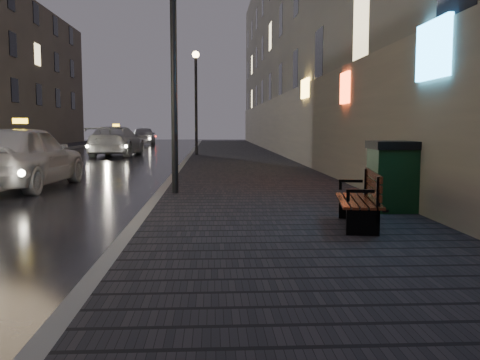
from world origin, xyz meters
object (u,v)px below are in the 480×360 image
object	(u,v)px
lamp_far	(196,90)
trash_bin	(393,176)
taxi_mid	(116,141)
bench	(362,199)
car_far	(144,136)
taxi_near	(22,156)
lamp_near	(174,39)

from	to	relation	value
lamp_far	trash_bin	xyz separation A→B (m)	(3.95, -18.70, -2.72)
trash_bin	taxi_mid	xyz separation A→B (m)	(-8.37, 20.51, 0.04)
trash_bin	taxi_mid	bearing A→B (deg)	113.25
bench	trash_bin	xyz separation A→B (m)	(0.94, 1.42, 0.21)
trash_bin	car_far	world-z (taller)	car_far
taxi_near	car_far	world-z (taller)	taxi_near
taxi_near	car_far	xyz separation A→B (m)	(-0.90, 32.06, -0.06)
taxi_mid	car_far	size ratio (longest dim) A/B	1.21
bench	lamp_near	bearing A→B (deg)	135.37
taxi_mid	car_far	bearing A→B (deg)	-85.00
trash_bin	car_far	bearing A→B (deg)	104.65
bench	taxi_near	distance (m)	9.62
lamp_far	taxi_mid	world-z (taller)	lamp_far
lamp_near	bench	xyz separation A→B (m)	(3.01, -4.12, -2.93)
trash_bin	taxi_near	world-z (taller)	taxi_near
lamp_near	taxi_mid	bearing A→B (deg)	103.94
taxi_mid	trash_bin	bearing A→B (deg)	115.13
bench	trash_bin	world-z (taller)	trash_bin
car_far	lamp_near	bearing A→B (deg)	93.97
lamp_near	taxi_near	distance (m)	5.42
bench	taxi_mid	xyz separation A→B (m)	(-7.43, 21.93, 0.24)
trash_bin	bench	bearing A→B (deg)	-122.38
lamp_near	trash_bin	world-z (taller)	lamp_near
lamp_far	bench	world-z (taller)	lamp_far
lamp_far	taxi_near	xyz separation A→B (m)	(-4.12, -13.67, -2.65)
bench	taxi_near	xyz separation A→B (m)	(-7.13, 6.45, 0.28)
taxi_near	bench	bearing A→B (deg)	142.31
trash_bin	car_far	distance (m)	38.16
car_far	taxi_mid	bearing A→B (deg)	87.75
bench	car_far	size ratio (longest dim) A/B	0.36
lamp_near	car_far	size ratio (longest dim) A/B	1.15
car_far	trash_bin	bearing A→B (deg)	99.26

